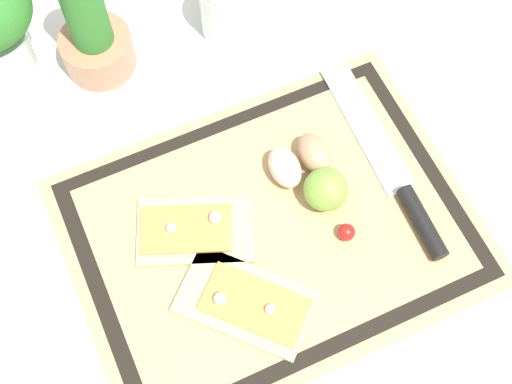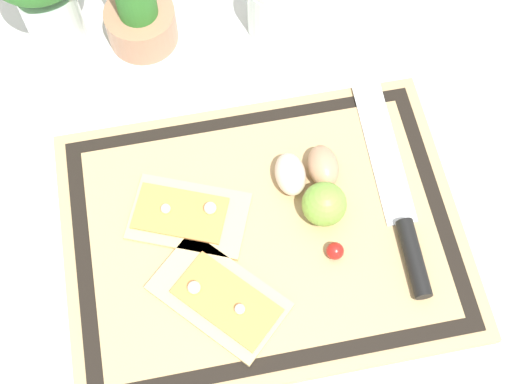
{
  "view_description": "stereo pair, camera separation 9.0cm",
  "coord_description": "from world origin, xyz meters",
  "views": [
    {
      "loc": [
        -0.16,
        -0.3,
        0.85
      ],
      "look_at": [
        0.0,
        0.05,
        0.03
      ],
      "focal_mm": 50.0,
      "sensor_mm": 36.0,
      "label": 1
    },
    {
      "loc": [
        -0.07,
        -0.33,
        0.85
      ],
      "look_at": [
        0.0,
        0.05,
        0.03
      ],
      "focal_mm": 50.0,
      "sensor_mm": 36.0,
      "label": 2
    }
  ],
  "objects": [
    {
      "name": "pizza_slice_near",
      "position": [
        -0.07,
        -0.08,
        0.02
      ],
      "size": [
        0.18,
        0.18,
        0.02
      ],
      "color": "#DBBC7F",
      "rests_on": "cutting_board"
    },
    {
      "name": "cutting_board",
      "position": [
        0.0,
        0.0,
        0.01
      ],
      "size": [
        0.5,
        0.38,
        0.02
      ],
      "color": "tan",
      "rests_on": "ground_plane"
    },
    {
      "name": "cherry_tomato_red",
      "position": [
        0.08,
        -0.05,
        0.03
      ],
      "size": [
        0.02,
        0.02,
        0.02
      ],
      "primitive_type": "sphere",
      "color": "red",
      "rests_on": "cutting_board"
    },
    {
      "name": "egg_pink",
      "position": [
        0.05,
        0.06,
        0.04
      ],
      "size": [
        0.04,
        0.06,
        0.04
      ],
      "primitive_type": "ellipsoid",
      "color": "beige",
      "rests_on": "cutting_board"
    },
    {
      "name": "knife",
      "position": [
        0.18,
        -0.02,
        0.02
      ],
      "size": [
        0.05,
        0.31,
        0.02
      ],
      "color": "silver",
      "rests_on": "cutting_board"
    },
    {
      "name": "sauce_jar",
      "position": [
        0.08,
        0.32,
        0.04
      ],
      "size": [
        0.08,
        0.08,
        0.1
      ],
      "color": "silver",
      "rests_on": "ground_plane"
    },
    {
      "name": "herb_pot",
      "position": [
        -0.11,
        0.34,
        0.07
      ],
      "size": [
        0.1,
        0.1,
        0.19
      ],
      "color": "#AD7A5B",
      "rests_on": "ground_plane"
    },
    {
      "name": "egg_brown",
      "position": [
        0.09,
        0.07,
        0.04
      ],
      "size": [
        0.04,
        0.06,
        0.04
      ],
      "primitive_type": "ellipsoid",
      "color": "tan",
      "rests_on": "cutting_board"
    },
    {
      "name": "lime",
      "position": [
        0.08,
        0.01,
        0.05
      ],
      "size": [
        0.06,
        0.06,
        0.06
      ],
      "primitive_type": "sphere",
      "color": "#7FB742",
      "rests_on": "cutting_board"
    },
    {
      "name": "ground_plane",
      "position": [
        0.0,
        0.0,
        0.0
      ],
      "size": [
        6.0,
        6.0,
        0.0
      ],
      "primitive_type": "plane",
      "color": "silver"
    },
    {
      "name": "pizza_slice_far",
      "position": [
        -0.09,
        0.04,
        0.02
      ],
      "size": [
        0.17,
        0.14,
        0.02
      ],
      "color": "#DBBC7F",
      "rests_on": "cutting_board"
    }
  ]
}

